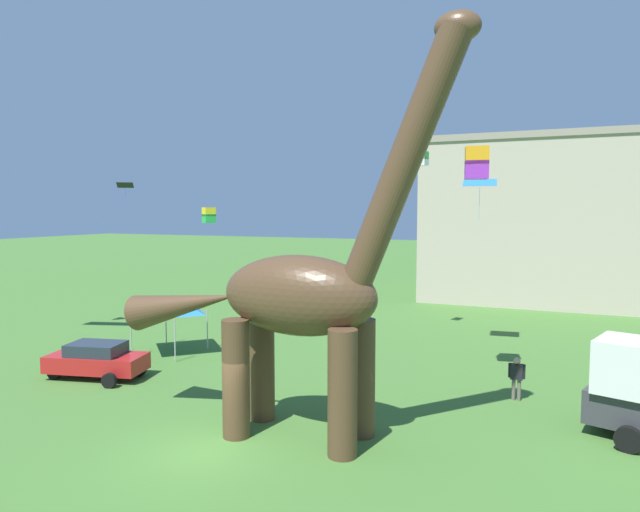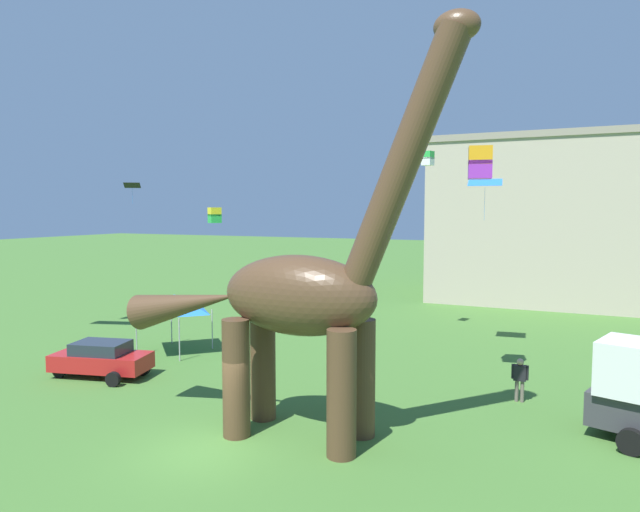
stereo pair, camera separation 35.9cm
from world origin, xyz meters
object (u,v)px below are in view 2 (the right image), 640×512
festival_canopy_tent (175,303)px  kite_apex (480,163)px  person_vendor_side (520,376)px  kite_near_high (132,185)px  kite_far_right (428,158)px  parked_sedan_left (101,358)px  kite_near_low (215,215)px  person_photographer (603,373)px  dinosaur_sculpture (297,295)px  kite_high_left (485,183)px

festival_canopy_tent → kite_apex: 16.53m
person_vendor_side → kite_near_high: size_ratio=1.30×
festival_canopy_tent → kite_far_right: (10.92, 8.77, 7.69)m
parked_sedan_left → kite_near_low: (-0.59, 9.51, 6.22)m
kite_far_right → kite_near_low: (-11.67, -4.08, -3.21)m
person_photographer → kite_near_high: bearing=178.2°
parked_sedan_left → dinosaur_sculpture: bearing=-25.2°
kite_far_right → kite_high_left: bearing=-36.1°
dinosaur_sculpture → kite_high_left: bearing=63.2°
dinosaur_sculpture → kite_far_right: 16.76m
parked_sedan_left → kite_near_high: 13.88m
person_vendor_side → parked_sedan_left: bearing=166.8°
parked_sedan_left → person_vendor_side: bearing=0.2°
person_photographer → kite_far_right: (-8.95, 7.22, 9.34)m
parked_sedan_left → person_photographer: bearing=3.9°
festival_canopy_tent → kite_high_left: size_ratio=1.51×
parked_sedan_left → person_vendor_side: (17.10, 4.23, 0.22)m
kite_near_low → kite_apex: bearing=-15.3°
kite_near_low → kite_near_high: (-5.97, -0.31, 1.84)m
dinosaur_sculpture → person_vendor_side: (6.28, 6.43, -3.60)m
dinosaur_sculpture → parked_sedan_left: size_ratio=2.84×
dinosaur_sculpture → person_photographer: (9.21, 8.57, -3.73)m
kite_far_right → kite_high_left: 4.66m
person_vendor_side → kite_near_low: size_ratio=1.85×
parked_sedan_left → kite_far_right: 19.91m
person_photographer → kite_high_left: kite_high_left is taller
kite_apex → parked_sedan_left: bearing=-161.4°
dinosaur_sculpture → parked_sedan_left: 11.68m
kite_apex → person_vendor_side: bearing=-27.1°
kite_near_low → kite_apex: kite_apex is taller
parked_sedan_left → person_photographer: 21.02m
kite_high_left → kite_apex: kite_apex is taller
person_vendor_side → kite_near_high: kite_near_high is taller
parked_sedan_left → kite_near_low: 11.38m
dinosaur_sculpture → kite_near_low: dinosaur_sculpture is taller
person_vendor_side → dinosaur_sculpture: bearing=-161.4°
dinosaur_sculpture → parked_sedan_left: (-10.82, 2.20, -3.82)m
person_vendor_side → kite_apex: (-1.81, 0.93, 8.19)m
parked_sedan_left → person_vendor_side: person_vendor_side is taller
festival_canopy_tent → kite_far_right: bearing=38.8°
kite_high_left → kite_apex: 5.90m
dinosaur_sculpture → parked_sedan_left: dinosaur_sculpture is taller
kite_apex → kite_near_low: bearing=164.7°
kite_far_right → kite_near_low: bearing=-160.7°
kite_high_left → parked_sedan_left: bearing=-143.1°
person_vendor_side → kite_far_right: kite_far_right is taller
person_vendor_side → kite_near_low: (-17.69, 5.28, 6.00)m
kite_high_left → kite_apex: (0.65, -5.84, 0.52)m
person_vendor_side → kite_near_low: bearing=136.3°
dinosaur_sculpture → kite_far_right: dinosaur_sculpture is taller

